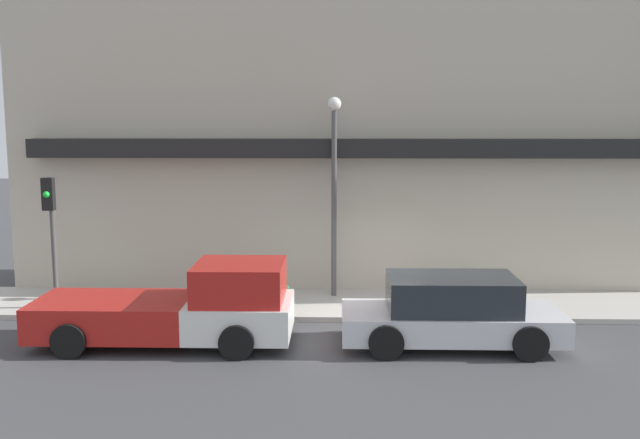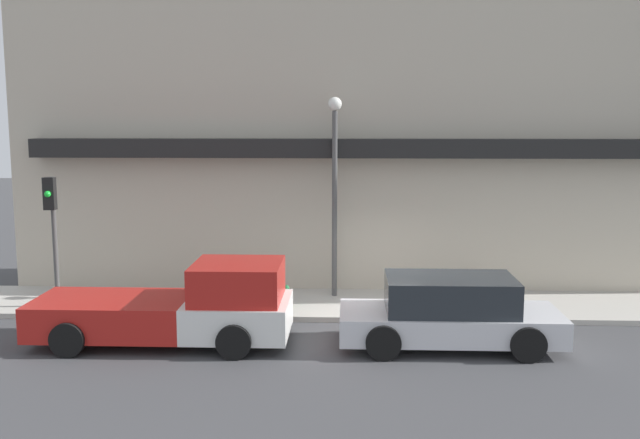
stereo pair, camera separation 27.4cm
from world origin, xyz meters
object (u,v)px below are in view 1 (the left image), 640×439
(parked_car, at_px, (451,312))
(traffic_light, at_px, (51,218))
(fire_hydrant, at_px, (286,296))
(pickup_truck, at_px, (182,308))
(street_lamp, at_px, (334,172))

(parked_car, height_order, traffic_light, traffic_light)
(fire_hydrant, bearing_deg, pickup_truck, -129.22)
(street_lamp, relative_size, traffic_light, 1.60)
(pickup_truck, height_order, traffic_light, traffic_light)
(fire_hydrant, distance_m, street_lamp, 3.49)
(pickup_truck, height_order, parked_car, pickup_truck)
(parked_car, relative_size, fire_hydrant, 8.12)
(parked_car, bearing_deg, street_lamp, 122.45)
(street_lamp, height_order, traffic_light, street_lamp)
(fire_hydrant, bearing_deg, traffic_light, -177.98)
(street_lamp, bearing_deg, pickup_truck, -130.61)
(parked_car, distance_m, traffic_light, 9.93)
(pickup_truck, bearing_deg, traffic_light, 149.78)
(pickup_truck, relative_size, street_lamp, 1.05)
(pickup_truck, distance_m, fire_hydrant, 3.29)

